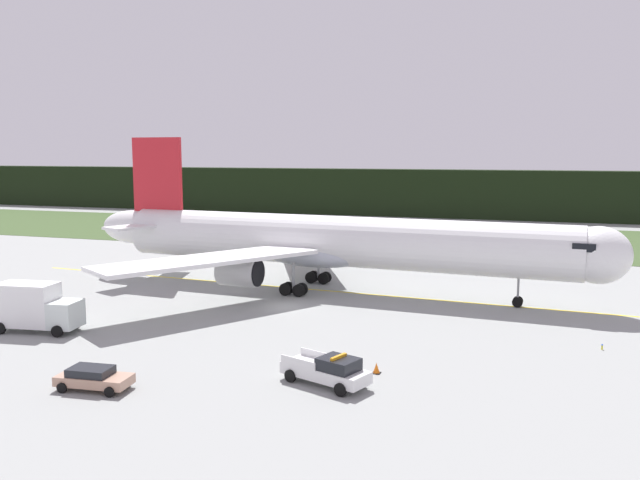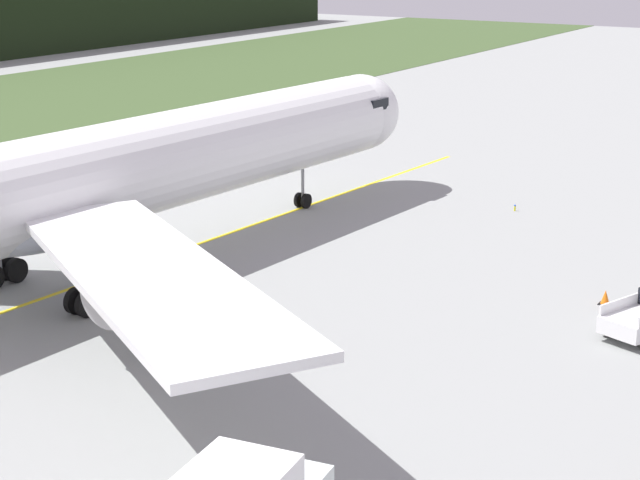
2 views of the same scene
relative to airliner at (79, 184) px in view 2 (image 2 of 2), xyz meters
name	(u,v)px [view 2 (image 2 of 2)]	position (x,y,z in m)	size (l,w,h in m)	color
ground	(189,323)	(-1.66, -7.58, -4.88)	(320.00, 320.00, 0.00)	gray
taxiway_centerline_main	(98,279)	(0.80, -0.05, -4.87)	(71.53, 0.30, 0.01)	yellow
airliner	(79,184)	(0.00, 0.00, 0.00)	(53.88, 42.01, 15.07)	white
apron_cone	(605,297)	(10.01, -22.09, -4.55)	(0.53, 0.53, 0.67)	black
taxiway_edge_light_east	(515,207)	(23.69, -12.46, -4.66)	(0.12, 0.12, 0.41)	yellow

